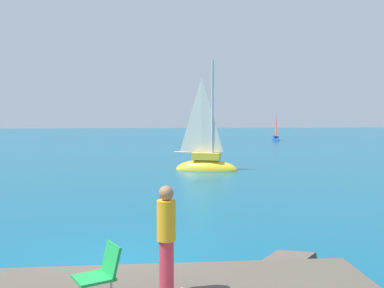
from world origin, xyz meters
The scene contains 7 objects.
ground_plane centered at (0.00, 0.00, 0.00)m, with size 160.00×160.00×0.00m, color #0F5675.
boulder_seaward centered at (3.29, -1.10, 0.00)m, with size 1.21×0.97×0.67m, color #554A42.
boulder_inland centered at (3.36, -1.22, 0.00)m, with size 0.88×0.70×0.48m, color #4A4839.
sailboat_near centered at (3.74, 15.30, 0.36)m, with size 3.73×2.21×6.73m.
sailboat_far centered at (14.85, 40.50, 0.20)m, with size 0.69×1.96×3.62m.
person_standing centered at (0.93, -2.99, 1.46)m, with size 0.28×0.28×1.62m.
beach_chair centered at (0.00, -3.17, 1.04)m, with size 0.75×0.69×0.80m.
Camera 1 is at (0.74, -9.50, 3.30)m, focal length 41.78 mm.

